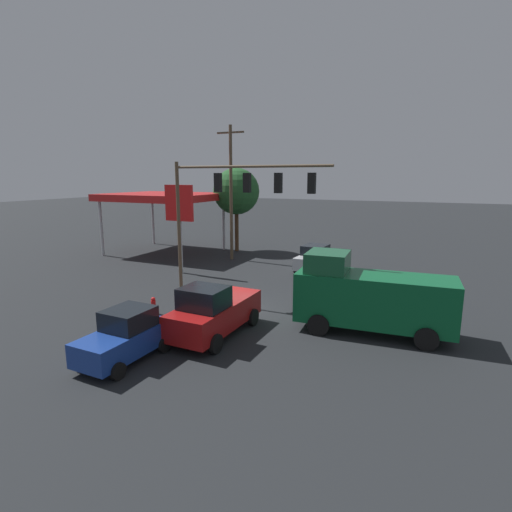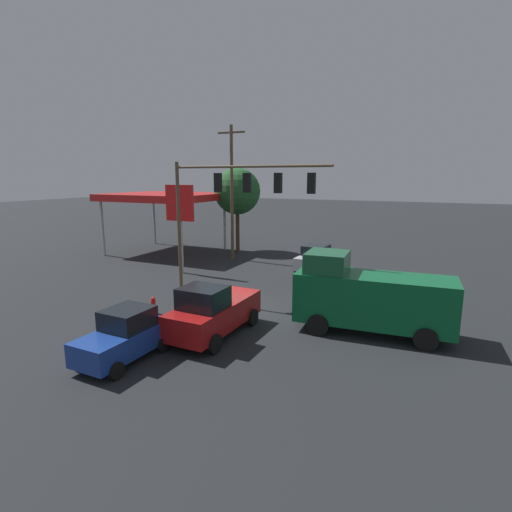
{
  "view_description": "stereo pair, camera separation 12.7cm",
  "coord_description": "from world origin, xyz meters",
  "px_view_note": "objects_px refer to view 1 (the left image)",
  "views": [
    {
      "loc": [
        -9.27,
        18.1,
        6.94
      ],
      "look_at": [
        0.0,
        -2.0,
        2.5
      ],
      "focal_mm": 28.0,
      "sensor_mm": 36.0,
      "label": 1
    },
    {
      "loc": [
        -9.38,
        18.04,
        6.94
      ],
      "look_at": [
        0.0,
        -2.0,
        2.5
      ],
      "focal_mm": 28.0,
      "sensor_mm": 36.0,
      "label": 2
    }
  ],
  "objects_px": {
    "traffic_signal_assembly": "(233,196)",
    "pickup_parked": "(214,312)",
    "fire_hydrant": "(153,305)",
    "hatchback_crossing": "(125,336)",
    "utility_pole": "(231,191)",
    "street_tree": "(236,192)",
    "sedan_far": "(315,258)",
    "price_sign": "(179,209)",
    "delivery_truck": "(370,296)"
  },
  "relations": [
    {
      "from": "utility_pole",
      "to": "delivery_truck",
      "type": "relative_size",
      "value": 1.58
    },
    {
      "from": "utility_pole",
      "to": "street_tree",
      "type": "xyz_separation_m",
      "value": [
        1.41,
        -3.65,
        -0.23
      ]
    },
    {
      "from": "pickup_parked",
      "to": "fire_hydrant",
      "type": "relative_size",
      "value": 5.95
    },
    {
      "from": "delivery_truck",
      "to": "hatchback_crossing",
      "type": "xyz_separation_m",
      "value": [
        7.98,
        6.7,
        -0.75
      ]
    },
    {
      "from": "utility_pole",
      "to": "hatchback_crossing",
      "type": "xyz_separation_m",
      "value": [
        -5.27,
        18.42,
        -4.83
      ]
    },
    {
      "from": "hatchback_crossing",
      "to": "street_tree",
      "type": "relative_size",
      "value": 0.5
    },
    {
      "from": "pickup_parked",
      "to": "delivery_truck",
      "type": "distance_m",
      "value": 6.95
    },
    {
      "from": "street_tree",
      "to": "fire_hydrant",
      "type": "height_order",
      "value": "street_tree"
    },
    {
      "from": "hatchback_crossing",
      "to": "fire_hydrant",
      "type": "distance_m",
      "value": 5.25
    },
    {
      "from": "delivery_truck",
      "to": "street_tree",
      "type": "bearing_deg",
      "value": -50.37
    },
    {
      "from": "utility_pole",
      "to": "street_tree",
      "type": "bearing_deg",
      "value": -68.85
    },
    {
      "from": "pickup_parked",
      "to": "delivery_truck",
      "type": "relative_size",
      "value": 0.75
    },
    {
      "from": "delivery_truck",
      "to": "price_sign",
      "type": "bearing_deg",
      "value": -26.37
    },
    {
      "from": "price_sign",
      "to": "pickup_parked",
      "type": "relative_size",
      "value": 1.21
    },
    {
      "from": "sedan_far",
      "to": "hatchback_crossing",
      "type": "bearing_deg",
      "value": -4.07
    },
    {
      "from": "hatchback_crossing",
      "to": "fire_hydrant",
      "type": "xyz_separation_m",
      "value": [
        2.43,
        -4.62,
        -0.51
      ]
    },
    {
      "from": "hatchback_crossing",
      "to": "fire_hydrant",
      "type": "height_order",
      "value": "hatchback_crossing"
    },
    {
      "from": "sedan_far",
      "to": "pickup_parked",
      "type": "relative_size",
      "value": 0.86
    },
    {
      "from": "price_sign",
      "to": "hatchback_crossing",
      "type": "height_order",
      "value": "price_sign"
    },
    {
      "from": "utility_pole",
      "to": "price_sign",
      "type": "relative_size",
      "value": 1.73
    },
    {
      "from": "hatchback_crossing",
      "to": "street_tree",
      "type": "distance_m",
      "value": 23.52
    },
    {
      "from": "sedan_far",
      "to": "hatchback_crossing",
      "type": "height_order",
      "value": "hatchback_crossing"
    },
    {
      "from": "sedan_far",
      "to": "delivery_truck",
      "type": "xyz_separation_m",
      "value": [
        -5.64,
        10.68,
        0.74
      ]
    },
    {
      "from": "pickup_parked",
      "to": "fire_hydrant",
      "type": "distance_m",
      "value": 4.5
    },
    {
      "from": "traffic_signal_assembly",
      "to": "utility_pole",
      "type": "bearing_deg",
      "value": -61.32
    },
    {
      "from": "hatchback_crossing",
      "to": "utility_pole",
      "type": "bearing_deg",
      "value": -162.49
    },
    {
      "from": "utility_pole",
      "to": "fire_hydrant",
      "type": "relative_size",
      "value": 12.47
    },
    {
      "from": "traffic_signal_assembly",
      "to": "fire_hydrant",
      "type": "xyz_separation_m",
      "value": [
        2.93,
        3.25,
        -5.47
      ]
    },
    {
      "from": "price_sign",
      "to": "sedan_far",
      "type": "distance_m",
      "value": 10.57
    },
    {
      "from": "utility_pole",
      "to": "hatchback_crossing",
      "type": "bearing_deg",
      "value": 105.95
    },
    {
      "from": "price_sign",
      "to": "sedan_far",
      "type": "bearing_deg",
      "value": -150.93
    },
    {
      "from": "price_sign",
      "to": "pickup_parked",
      "type": "bearing_deg",
      "value": 131.81
    },
    {
      "from": "fire_hydrant",
      "to": "utility_pole",
      "type": "bearing_deg",
      "value": -78.38
    },
    {
      "from": "hatchback_crossing",
      "to": "fire_hydrant",
      "type": "relative_size",
      "value": 4.37
    },
    {
      "from": "price_sign",
      "to": "pickup_parked",
      "type": "xyz_separation_m",
      "value": [
        -8.17,
        9.13,
        -3.58
      ]
    },
    {
      "from": "traffic_signal_assembly",
      "to": "pickup_parked",
      "type": "distance_m",
      "value": 6.67
    },
    {
      "from": "price_sign",
      "to": "hatchback_crossing",
      "type": "xyz_separation_m",
      "value": [
        -6.3,
        12.58,
        -3.74
      ]
    },
    {
      "from": "delivery_truck",
      "to": "fire_hydrant",
      "type": "xyz_separation_m",
      "value": [
        10.41,
        2.08,
        -1.26
      ]
    },
    {
      "from": "traffic_signal_assembly",
      "to": "fire_hydrant",
      "type": "relative_size",
      "value": 10.17
    },
    {
      "from": "price_sign",
      "to": "sedan_far",
      "type": "relative_size",
      "value": 1.41
    },
    {
      "from": "hatchback_crossing",
      "to": "price_sign",
      "type": "bearing_deg",
      "value": -151.83
    },
    {
      "from": "sedan_far",
      "to": "delivery_truck",
      "type": "height_order",
      "value": "delivery_truck"
    },
    {
      "from": "traffic_signal_assembly",
      "to": "price_sign",
      "type": "relative_size",
      "value": 1.41
    },
    {
      "from": "price_sign",
      "to": "fire_hydrant",
      "type": "xyz_separation_m",
      "value": [
        -3.87,
        7.95,
        -4.25
      ]
    },
    {
      "from": "price_sign",
      "to": "sedan_far",
      "type": "height_order",
      "value": "price_sign"
    },
    {
      "from": "traffic_signal_assembly",
      "to": "utility_pole",
      "type": "relative_size",
      "value": 0.82
    },
    {
      "from": "street_tree",
      "to": "traffic_signal_assembly",
      "type": "bearing_deg",
      "value": 116.83
    },
    {
      "from": "hatchback_crossing",
      "to": "pickup_parked",
      "type": "bearing_deg",
      "value": 153.17
    },
    {
      "from": "street_tree",
      "to": "delivery_truck",
      "type": "bearing_deg",
      "value": 133.64
    },
    {
      "from": "pickup_parked",
      "to": "fire_hydrant",
      "type": "xyz_separation_m",
      "value": [
        4.29,
        -1.17,
        -0.67
      ]
    }
  ]
}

